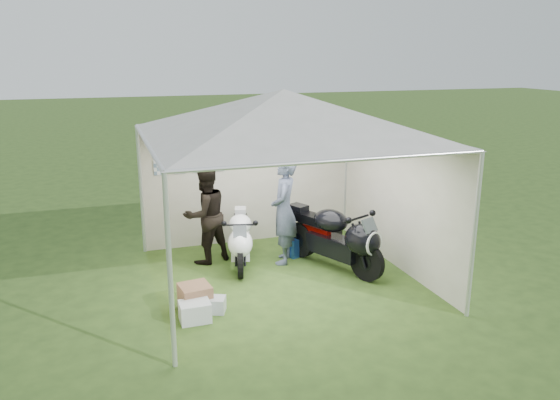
% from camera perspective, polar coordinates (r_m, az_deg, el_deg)
% --- Properties ---
extents(ground, '(80.00, 80.00, 0.00)m').
position_cam_1_polar(ground, '(8.86, 0.35, -8.24)').
color(ground, '#2F481A').
rests_on(ground, ground).
extents(canopy_tent, '(5.66, 5.66, 3.00)m').
position_cam_1_polar(canopy_tent, '(8.22, 0.31, 8.57)').
color(canopy_tent, silver).
rests_on(canopy_tent, ground).
extents(motorcycle_white, '(0.70, 1.76, 0.88)m').
position_cam_1_polar(motorcycle_white, '(9.25, -4.16, -3.98)').
color(motorcycle_white, black).
rests_on(motorcycle_white, ground).
extents(motorcycle_black, '(1.11, 1.97, 1.04)m').
position_cam_1_polar(motorcycle_black, '(9.07, 6.07, -3.84)').
color(motorcycle_black, black).
rests_on(motorcycle_black, ground).
extents(paddock_stand, '(0.52, 0.43, 0.33)m').
position_cam_1_polar(paddock_stand, '(9.83, 1.81, -4.80)').
color(paddock_stand, blue).
rests_on(paddock_stand, ground).
extents(person_dark_jacket, '(1.00, 0.90, 1.69)m').
position_cam_1_polar(person_dark_jacket, '(9.38, -7.80, -1.54)').
color(person_dark_jacket, black).
rests_on(person_dark_jacket, ground).
extents(person_blue_jacket, '(0.68, 0.80, 1.85)m').
position_cam_1_polar(person_blue_jacket, '(9.26, 0.42, -1.10)').
color(person_blue_jacket, slate).
rests_on(person_blue_jacket, ground).
extents(equipment_box, '(0.56, 0.48, 0.50)m').
position_cam_1_polar(equipment_box, '(10.29, 4.75, -3.42)').
color(equipment_box, black).
rests_on(equipment_box, ground).
extents(crate_0, '(0.41, 0.32, 0.27)m').
position_cam_1_polar(crate_0, '(7.60, -8.88, -11.45)').
color(crate_0, silver).
rests_on(crate_0, ground).
extents(crate_1, '(0.46, 0.46, 0.37)m').
position_cam_1_polar(crate_1, '(7.89, -8.86, -10.03)').
color(crate_1, brown).
rests_on(crate_1, ground).
extents(crate_2, '(0.36, 0.33, 0.21)m').
position_cam_1_polar(crate_2, '(7.82, -6.84, -10.81)').
color(crate_2, '#B2B7BB').
rests_on(crate_2, ground).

